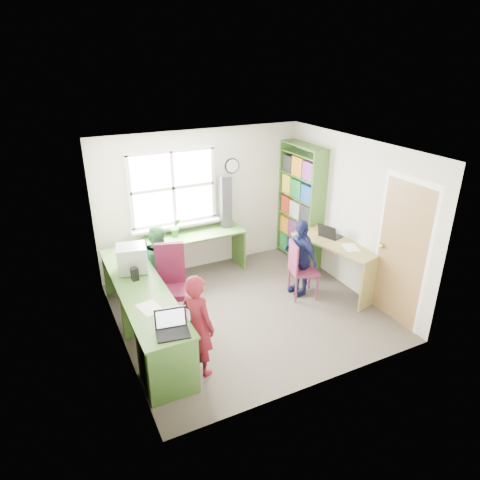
{
  "coord_description": "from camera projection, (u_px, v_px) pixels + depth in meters",
  "views": [
    {
      "loc": [
        -2.46,
        -4.76,
        3.51
      ],
      "look_at": [
        0.0,
        0.25,
        1.05
      ],
      "focal_mm": 32.0,
      "sensor_mm": 36.0,
      "label": 1
    }
  ],
  "objects": [
    {
      "name": "room",
      "position": [
        246.0,
        233.0,
        5.91
      ],
      "size": [
        3.64,
        3.44,
        2.44
      ],
      "color": "#433C35",
      "rests_on": "ground"
    },
    {
      "name": "l_desk",
      "position": [
        166.0,
        317.0,
        5.37
      ],
      "size": [
        2.38,
        2.95,
        0.75
      ],
      "color": "#47762F",
      "rests_on": "ground"
    },
    {
      "name": "right_desk",
      "position": [
        337.0,
        254.0,
        6.72
      ],
      "size": [
        0.97,
        1.53,
        0.82
      ],
      "rotation": [
        0.0,
        0.0,
        0.24
      ],
      "color": "#9E934F",
      "rests_on": "ground"
    },
    {
      "name": "bookshelf",
      "position": [
        300.0,
        207.0,
        7.55
      ],
      "size": [
        0.3,
        1.02,
        2.1
      ],
      "color": "#47762F",
      "rests_on": "ground"
    },
    {
      "name": "swivel_chair",
      "position": [
        172.0,
        288.0,
        5.99
      ],
      "size": [
        0.63,
        0.63,
        1.11
      ],
      "rotation": [
        0.0,
        0.0,
        -0.27
      ],
      "color": "black",
      "rests_on": "ground"
    },
    {
      "name": "wooden_chair",
      "position": [
        300.0,
        268.0,
        6.52
      ],
      "size": [
        0.48,
        0.48,
        0.92
      ],
      "rotation": [
        0.0,
        0.0,
        -0.25
      ],
      "color": "maroon",
      "rests_on": "ground"
    },
    {
      "name": "crt_monitor",
      "position": [
        132.0,
        259.0,
        5.79
      ],
      "size": [
        0.44,
        0.41,
        0.38
      ],
      "rotation": [
        0.0,
        0.0,
        -0.19
      ],
      "color": "#A0A0A4",
      "rests_on": "l_desk"
    },
    {
      "name": "laptop_left",
      "position": [
        172.0,
        327.0,
        4.58
      ],
      "size": [
        0.39,
        0.34,
        0.24
      ],
      "rotation": [
        0.0,
        0.0,
        -0.17
      ],
      "color": "black",
      "rests_on": "l_desk"
    },
    {
      "name": "laptop_right",
      "position": [
        329.0,
        234.0,
        6.77
      ],
      "size": [
        0.36,
        0.4,
        0.22
      ],
      "rotation": [
        0.0,
        0.0,
        1.92
      ],
      "color": "black",
      "rests_on": "right_desk"
    },
    {
      "name": "speaker_a",
      "position": [
        135.0,
        274.0,
        5.61
      ],
      "size": [
        0.1,
        0.1,
        0.17
      ],
      "rotation": [
        0.0,
        0.0,
        0.12
      ],
      "color": "black",
      "rests_on": "l_desk"
    },
    {
      "name": "speaker_b",
      "position": [
        131.0,
        257.0,
        6.08
      ],
      "size": [
        0.08,
        0.08,
        0.16
      ],
      "rotation": [
        0.0,
        0.0,
        -0.03
      ],
      "color": "black",
      "rests_on": "l_desk"
    },
    {
      "name": "cd_tower",
      "position": [
        225.0,
        202.0,
        7.21
      ],
      "size": [
        0.19,
        0.17,
        0.9
      ],
      "rotation": [
        0.0,
        0.0,
        -0.04
      ],
      "color": "black",
      "rests_on": "l_desk"
    },
    {
      "name": "game_box",
      "position": [
        322.0,
        230.0,
        6.98
      ],
      "size": [
        0.35,
        0.35,
        0.06
      ],
      "rotation": [
        0.0,
        0.0,
        0.34
      ],
      "color": "red",
      "rests_on": "right_desk"
    },
    {
      "name": "paper_a",
      "position": [
        150.0,
        308.0,
        5.02
      ],
      "size": [
        0.29,
        0.36,
        0.0
      ],
      "rotation": [
        0.0,
        0.0,
        0.21
      ],
      "color": "white",
      "rests_on": "l_desk"
    },
    {
      "name": "paper_b",
      "position": [
        351.0,
        248.0,
        6.42
      ],
      "size": [
        0.29,
        0.34,
        0.0
      ],
      "rotation": [
        0.0,
        0.0,
        -0.36
      ],
      "color": "white",
      "rests_on": "right_desk"
    },
    {
      "name": "potted_plant",
      "position": [
        176.0,
        227.0,
        6.93
      ],
      "size": [
        0.17,
        0.14,
        0.31
      ],
      "primitive_type": "imported",
      "rotation": [
        0.0,
        0.0,
        -0.02
      ],
      "color": "#31752F",
      "rests_on": "l_desk"
    },
    {
      "name": "person_red",
      "position": [
        198.0,
        325.0,
        4.9
      ],
      "size": [
        0.47,
        0.55,
        1.29
      ],
      "primitive_type": "imported",
      "rotation": [
        0.0,
        0.0,
        1.98
      ],
      "color": "maroon",
      "rests_on": "ground"
    },
    {
      "name": "person_green",
      "position": [
        161.0,
        265.0,
        6.35
      ],
      "size": [
        0.64,
        0.72,
        1.22
      ],
      "primitive_type": "imported",
      "rotation": [
        0.0,
        0.0,
        1.21
      ],
      "color": "#317A3B",
      "rests_on": "ground"
    },
    {
      "name": "person_navy",
      "position": [
        300.0,
        257.0,
        6.58
      ],
      "size": [
        0.36,
        0.74,
        1.22
      ],
      "primitive_type": "imported",
      "rotation": [
        0.0,
        0.0,
        -1.49
      ],
      "color": "#161C47",
      "rests_on": "ground"
    }
  ]
}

